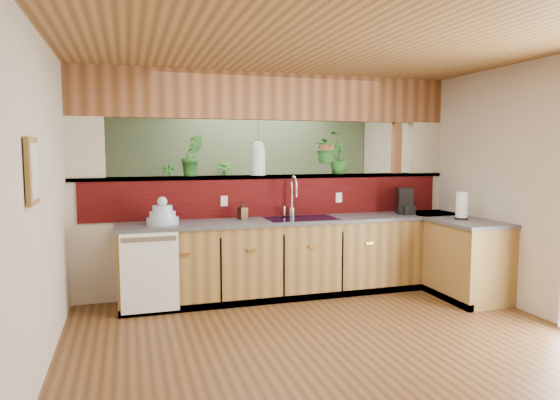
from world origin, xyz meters
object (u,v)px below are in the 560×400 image
object	(u,v)px
shelving_console	(194,227)
paper_towel	(462,206)
dish_stack	(163,216)
soap_dispenser	(243,210)
glass_jar	(258,158)
faucet	(293,195)
coffee_maker	(405,202)

from	to	relation	value
shelving_console	paper_towel	bearing A→B (deg)	-30.31
paper_towel	shelving_console	size ratio (longest dim) A/B	0.20
paper_towel	dish_stack	bearing A→B (deg)	169.68
dish_stack	soap_dispenser	distance (m)	0.91
shelving_console	glass_jar	bearing A→B (deg)	-57.53
soap_dispenser	dish_stack	bearing A→B (deg)	-172.14
dish_stack	glass_jar	size ratio (longest dim) A/B	0.83
faucet	glass_jar	xyz separation A→B (m)	(-0.37, 0.22, 0.43)
coffee_maker	paper_towel	size ratio (longest dim) A/B	0.97
faucet	soap_dispenser	size ratio (longest dim) A/B	2.38
soap_dispenser	shelving_console	bearing A→B (deg)	97.52
soap_dispenser	shelving_console	world-z (taller)	soap_dispenser
faucet	shelving_console	distance (m)	2.40
faucet	shelving_console	bearing A→B (deg)	113.04
soap_dispenser	glass_jar	world-z (taller)	glass_jar
dish_stack	paper_towel	xyz separation A→B (m)	(3.31, -0.60, 0.06)
soap_dispenser	glass_jar	size ratio (longest dim) A/B	0.50
faucet	soap_dispenser	world-z (taller)	faucet
faucet	dish_stack	bearing A→B (deg)	-173.77
soap_dispenser	paper_towel	xyz separation A→B (m)	(2.40, -0.73, 0.05)
glass_jar	shelving_console	xyz separation A→B (m)	(-0.53, 1.90, -1.10)
faucet	soap_dispenser	xyz separation A→B (m)	(-0.62, -0.04, -0.16)
dish_stack	coffee_maker	world-z (taller)	coffee_maker
glass_jar	coffee_maker	bearing A→B (deg)	-11.52
dish_stack	faucet	bearing A→B (deg)	6.23
dish_stack	shelving_console	size ratio (longest dim) A/B	0.21
dish_stack	shelving_console	bearing A→B (deg)	74.85
soap_dispenser	glass_jar	distance (m)	0.69
dish_stack	glass_jar	bearing A→B (deg)	18.57
shelving_console	coffee_maker	bearing A→B (deg)	-27.51
faucet	paper_towel	distance (m)	1.95
dish_stack	glass_jar	xyz separation A→B (m)	(1.15, 0.39, 0.60)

